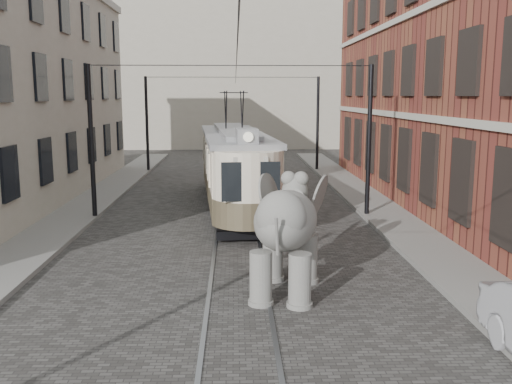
{
  "coord_description": "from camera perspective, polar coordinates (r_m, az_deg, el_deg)",
  "views": [
    {
      "loc": [
        -0.05,
        -16.07,
        4.81
      ],
      "look_at": [
        0.53,
        -0.15,
        2.1
      ],
      "focal_mm": 39.78,
      "sensor_mm": 36.0,
      "label": 1
    }
  ],
  "objects": [
    {
      "name": "sidewalk_left",
      "position": [
        17.95,
        -23.22,
        -6.44
      ],
      "size": [
        2.0,
        60.0,
        0.15
      ],
      "primitive_type": "cube",
      "color": "slate",
      "rests_on": "ground"
    },
    {
      "name": "elephant",
      "position": [
        13.86,
        3.0,
        -4.55
      ],
      "size": [
        3.49,
        5.07,
        2.83
      ],
      "primitive_type": null,
      "rotation": [
        0.0,
        0.0,
        -0.22
      ],
      "color": "#65625D",
      "rests_on": "ground"
    },
    {
      "name": "ground",
      "position": [
        16.77,
        -1.85,
        -7.02
      ],
      "size": [
        120.0,
        120.0,
        0.0
      ],
      "primitive_type": "plane",
      "color": "#454240"
    },
    {
      "name": "tram_rails",
      "position": [
        16.77,
        -1.85,
        -6.98
      ],
      "size": [
        1.54,
        80.0,
        0.02
      ],
      "primitive_type": null,
      "color": "slate",
      "rests_on": "ground"
    },
    {
      "name": "tram",
      "position": [
        24.56,
        -2.21,
        4.24
      ],
      "size": [
        3.56,
        12.74,
        4.99
      ],
      "primitive_type": null,
      "rotation": [
        0.0,
        0.0,
        0.08
      ],
      "color": "beige",
      "rests_on": "ground"
    },
    {
      "name": "distant_block",
      "position": [
        56.11,
        -2.1,
        11.9
      ],
      "size": [
        28.0,
        10.0,
        14.0
      ],
      "primitive_type": "cube",
      "color": "#9F9683",
      "rests_on": "ground"
    },
    {
      "name": "brick_building",
      "position": [
        27.42,
        22.13,
        11.45
      ],
      "size": [
        8.0,
        26.0,
        12.0
      ],
      "primitive_type": "cube",
      "color": "maroon",
      "rests_on": "ground"
    },
    {
      "name": "sidewalk_right",
      "position": [
        17.81,
        17.96,
        -6.25
      ],
      "size": [
        2.0,
        60.0,
        0.15
      ],
      "primitive_type": "cube",
      "color": "slate",
      "rests_on": "ground"
    },
    {
      "name": "catenary",
      "position": [
        21.15,
        -2.5,
        4.74
      ],
      "size": [
        11.0,
        30.2,
        6.0
      ],
      "primitive_type": null,
      "color": "black",
      "rests_on": "ground"
    }
  ]
}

